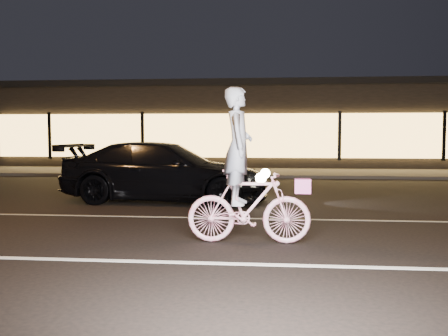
# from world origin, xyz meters

# --- Properties ---
(ground) EXTENTS (90.00, 90.00, 0.00)m
(ground) POSITION_xyz_m (0.00, 0.00, 0.00)
(ground) COLOR black
(ground) RESTS_ON ground
(lane_stripe_near) EXTENTS (60.00, 0.12, 0.01)m
(lane_stripe_near) POSITION_xyz_m (0.00, -1.50, 0.00)
(lane_stripe_near) COLOR silver
(lane_stripe_near) RESTS_ON ground
(lane_stripe_far) EXTENTS (60.00, 0.10, 0.01)m
(lane_stripe_far) POSITION_xyz_m (0.00, 2.00, 0.00)
(lane_stripe_far) COLOR gray
(lane_stripe_far) RESTS_ON ground
(sidewalk) EXTENTS (30.00, 4.00, 0.12)m
(sidewalk) POSITION_xyz_m (0.00, 13.00, 0.06)
(sidewalk) COLOR #383533
(sidewalk) RESTS_ON ground
(storefront) EXTENTS (25.40, 8.42, 4.20)m
(storefront) POSITION_xyz_m (0.00, 18.97, 2.15)
(storefront) COLOR black
(storefront) RESTS_ON ground
(cyclist) EXTENTS (1.92, 0.66, 2.42)m
(cyclist) POSITION_xyz_m (1.15, -0.22, 0.86)
(cyclist) COLOR #F45183
(cyclist) RESTS_ON ground
(sedan) EXTENTS (5.24, 2.37, 1.49)m
(sedan) POSITION_xyz_m (-1.13, 4.33, 0.74)
(sedan) COLOR black
(sedan) RESTS_ON ground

